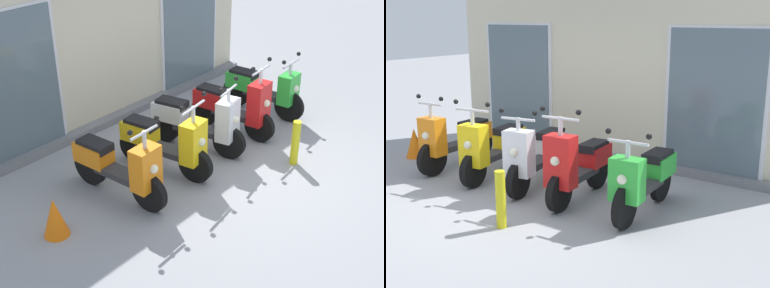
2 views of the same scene
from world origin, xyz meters
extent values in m
plane|color=#939399|center=(0.00, 0.00, 0.00)|extent=(40.00, 40.00, 0.00)
cube|color=beige|center=(0.00, 2.78, 1.88)|extent=(6.60, 0.30, 3.77)
cube|color=slate|center=(0.00, 2.53, 0.06)|extent=(6.60, 0.20, 0.12)
cube|color=silver|center=(-1.93, 2.61, 1.15)|extent=(1.59, 0.04, 2.30)
cube|color=slate|center=(-1.93, 2.59, 1.15)|extent=(1.47, 0.02, 2.22)
cube|color=silver|center=(1.93, 2.61, 1.15)|extent=(1.59, 0.04, 2.30)
cube|color=slate|center=(1.93, 2.59, 1.15)|extent=(1.47, 0.02, 2.22)
cylinder|color=black|center=(-1.65, 0.23, 0.27)|extent=(0.13, 0.54, 0.54)
cylinder|color=black|center=(-1.72, 1.32, 0.27)|extent=(0.13, 0.54, 0.54)
cube|color=#2D2D30|center=(-1.69, 0.77, 0.37)|extent=(0.30, 0.69, 0.09)
cube|color=orange|center=(-1.65, 0.27, 0.62)|extent=(0.39, 0.26, 0.59)
sphere|color=#F2EFCC|center=(-1.65, 0.14, 0.66)|extent=(0.12, 0.12, 0.12)
cube|color=orange|center=(-1.72, 1.22, 0.52)|extent=(0.33, 0.54, 0.28)
cube|color=black|center=(-1.71, 1.18, 0.66)|extent=(0.29, 0.50, 0.11)
cylinder|color=silver|center=(-1.65, 0.27, 1.02)|extent=(0.06, 0.06, 0.25)
cylinder|color=silver|center=(-1.65, 0.27, 1.13)|extent=(0.48, 0.07, 0.04)
sphere|color=black|center=(-1.41, 0.29, 1.23)|extent=(0.07, 0.07, 0.07)
sphere|color=black|center=(-1.90, 0.26, 1.23)|extent=(0.07, 0.07, 0.07)
cylinder|color=black|center=(-0.73, 0.22, 0.26)|extent=(0.18, 0.52, 0.51)
cylinder|color=black|center=(-0.89, 1.27, 0.26)|extent=(0.18, 0.52, 0.51)
cube|color=#2D2D30|center=(-0.81, 0.75, 0.36)|extent=(0.36, 0.69, 0.09)
cube|color=yellow|center=(-0.74, 0.26, 0.62)|extent=(0.41, 0.29, 0.61)
sphere|color=#F2EFCC|center=(-0.72, 0.14, 0.66)|extent=(0.12, 0.12, 0.12)
cube|color=yellow|center=(-0.88, 1.17, 0.54)|extent=(0.38, 0.56, 0.28)
cube|color=black|center=(-0.87, 1.13, 0.68)|extent=(0.33, 0.51, 0.11)
cylinder|color=silver|center=(-0.74, 0.26, 1.03)|extent=(0.06, 0.06, 0.26)
cylinder|color=silver|center=(-0.74, 0.26, 1.14)|extent=(0.56, 0.12, 0.04)
sphere|color=black|center=(-0.46, 0.31, 1.24)|extent=(0.07, 0.07, 0.07)
sphere|color=black|center=(-1.01, 0.22, 1.24)|extent=(0.07, 0.07, 0.07)
cylinder|color=black|center=(0.11, 0.26, 0.26)|extent=(0.21, 0.52, 0.51)
cylinder|color=black|center=(-0.12, 1.38, 0.26)|extent=(0.21, 0.52, 0.51)
cube|color=#2D2D30|center=(-0.01, 0.82, 0.36)|extent=(0.40, 0.74, 0.09)
cube|color=white|center=(0.10, 0.30, 0.63)|extent=(0.42, 0.31, 0.63)
sphere|color=#F2EFCC|center=(0.13, 0.17, 0.67)|extent=(0.12, 0.12, 0.12)
cube|color=white|center=(-0.10, 1.28, 0.55)|extent=(0.40, 0.57, 0.28)
cube|color=black|center=(-0.09, 1.24, 0.69)|extent=(0.35, 0.52, 0.11)
cylinder|color=silver|center=(0.10, 0.30, 1.02)|extent=(0.06, 0.06, 0.20)
cylinder|color=silver|center=(0.10, 0.30, 1.10)|extent=(0.50, 0.14, 0.04)
sphere|color=black|center=(0.35, 0.35, 1.20)|extent=(0.07, 0.07, 0.07)
sphere|color=black|center=(-0.15, 0.25, 1.20)|extent=(0.07, 0.07, 0.07)
cylinder|color=black|center=(0.85, 0.21, 0.25)|extent=(0.15, 0.51, 0.51)
cylinder|color=black|center=(0.75, 1.25, 0.25)|extent=(0.15, 0.51, 0.51)
cube|color=#2D2D30|center=(0.80, 0.73, 0.35)|extent=(0.32, 0.67, 0.09)
cube|color=red|center=(0.85, 0.25, 0.65)|extent=(0.40, 0.27, 0.68)
sphere|color=#F2EFCC|center=(0.86, 0.12, 0.69)|extent=(0.12, 0.12, 0.12)
cube|color=red|center=(0.76, 1.16, 0.52)|extent=(0.35, 0.55, 0.28)
cube|color=black|center=(0.77, 1.12, 0.66)|extent=(0.30, 0.50, 0.11)
cylinder|color=silver|center=(0.85, 0.25, 1.10)|extent=(0.06, 0.06, 0.26)
cylinder|color=silver|center=(0.85, 0.25, 1.21)|extent=(0.52, 0.08, 0.04)
sphere|color=black|center=(1.11, 0.27, 1.31)|extent=(0.07, 0.07, 0.07)
sphere|color=black|center=(0.59, 0.22, 1.31)|extent=(0.07, 0.07, 0.07)
cylinder|color=black|center=(1.80, 0.24, 0.27)|extent=(0.12, 0.54, 0.54)
cylinder|color=black|center=(1.73, 1.31, 0.27)|extent=(0.12, 0.54, 0.54)
cube|color=#2D2D30|center=(1.76, 0.77, 0.37)|extent=(0.30, 0.68, 0.09)
cube|color=green|center=(1.79, 0.28, 0.59)|extent=(0.39, 0.26, 0.52)
sphere|color=#F2EFCC|center=(1.80, 0.15, 0.63)|extent=(0.12, 0.12, 0.12)
cube|color=green|center=(1.74, 1.21, 0.52)|extent=(0.33, 0.54, 0.28)
cube|color=black|center=(1.74, 1.17, 0.66)|extent=(0.29, 0.49, 0.11)
cylinder|color=silver|center=(1.79, 0.28, 0.94)|extent=(0.06, 0.06, 0.23)
cylinder|color=silver|center=(1.79, 0.28, 1.04)|extent=(0.51, 0.07, 0.04)
sphere|color=black|center=(2.05, 0.29, 1.14)|extent=(0.07, 0.07, 0.07)
sphere|color=black|center=(1.54, 0.26, 1.14)|extent=(0.07, 0.07, 0.07)
cylinder|color=yellow|center=(0.60, -0.59, 0.35)|extent=(0.12, 0.12, 0.70)
cone|color=orange|center=(-2.76, 0.74, 0.26)|extent=(0.32, 0.32, 0.52)
camera|label=1|loc=(-5.59, -3.83, 4.11)|focal=49.31mm
camera|label=2|loc=(4.52, -4.57, 2.45)|focal=46.93mm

